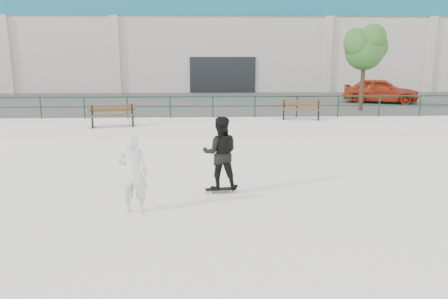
{
  "coord_description": "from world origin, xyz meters",
  "views": [
    {
      "loc": [
        -1.35,
        -9.74,
        3.53
      ],
      "look_at": [
        -0.85,
        2.0,
        0.91
      ],
      "focal_mm": 35.0,
      "sensor_mm": 36.0,
      "label": 1
    }
  ],
  "objects_px": {
    "red_car": "(380,90)",
    "seated_skater": "(133,173)",
    "bench_right": "(301,110)",
    "bench_left": "(113,116)",
    "skateboard": "(220,189)",
    "tree": "(365,46)",
    "standing_skater": "(220,153)"
  },
  "relations": [
    {
      "from": "red_car",
      "to": "seated_skater",
      "type": "height_order",
      "value": "red_car"
    },
    {
      "from": "bench_right",
      "to": "tree",
      "type": "bearing_deg",
      "value": 49.67
    },
    {
      "from": "bench_left",
      "to": "standing_skater",
      "type": "xyz_separation_m",
      "value": [
        4.24,
        -7.43,
        0.09
      ]
    },
    {
      "from": "bench_left",
      "to": "tree",
      "type": "bearing_deg",
      "value": 9.13
    },
    {
      "from": "bench_right",
      "to": "standing_skater",
      "type": "relative_size",
      "value": 1.05
    },
    {
      "from": "red_car",
      "to": "bench_left",
      "type": "bearing_deg",
      "value": 140.74
    },
    {
      "from": "bench_right",
      "to": "standing_skater",
      "type": "xyz_separation_m",
      "value": [
        -4.06,
        -9.13,
        0.1
      ]
    },
    {
      "from": "red_car",
      "to": "skateboard",
      "type": "distance_m",
      "value": 18.82
    },
    {
      "from": "bench_right",
      "to": "red_car",
      "type": "height_order",
      "value": "red_car"
    },
    {
      "from": "bench_left",
      "to": "red_car",
      "type": "height_order",
      "value": "red_car"
    },
    {
      "from": "red_car",
      "to": "bench_right",
      "type": "bearing_deg",
      "value": 157.29
    },
    {
      "from": "tree",
      "to": "seated_skater",
      "type": "relative_size",
      "value": 2.46
    },
    {
      "from": "seated_skater",
      "to": "standing_skater",
      "type": "bearing_deg",
      "value": -144.49
    },
    {
      "from": "standing_skater",
      "to": "seated_skater",
      "type": "height_order",
      "value": "standing_skater"
    },
    {
      "from": "tree",
      "to": "seated_skater",
      "type": "height_order",
      "value": "tree"
    },
    {
      "from": "skateboard",
      "to": "standing_skater",
      "type": "relative_size",
      "value": 0.43
    },
    {
      "from": "tree",
      "to": "red_car",
      "type": "xyz_separation_m",
      "value": [
        2.41,
        3.51,
        -2.58
      ]
    },
    {
      "from": "bench_right",
      "to": "red_car",
      "type": "xyz_separation_m",
      "value": [
        6.32,
        6.53,
        0.32
      ]
    },
    {
      "from": "bench_right",
      "to": "tree",
      "type": "distance_m",
      "value": 5.73
    },
    {
      "from": "bench_right",
      "to": "skateboard",
      "type": "height_order",
      "value": "bench_right"
    },
    {
      "from": "seated_skater",
      "to": "bench_right",
      "type": "bearing_deg",
      "value": -118.26
    },
    {
      "from": "bench_left",
      "to": "bench_right",
      "type": "height_order",
      "value": "bench_left"
    },
    {
      "from": "bench_left",
      "to": "skateboard",
      "type": "xyz_separation_m",
      "value": [
        4.24,
        -7.43,
        -0.87
      ]
    },
    {
      "from": "tree",
      "to": "skateboard",
      "type": "relative_size",
      "value": 5.57
    },
    {
      "from": "bench_right",
      "to": "seated_skater",
      "type": "relative_size",
      "value": 1.09
    },
    {
      "from": "bench_left",
      "to": "bench_right",
      "type": "xyz_separation_m",
      "value": [
        8.29,
        1.7,
        -0.01
      ]
    },
    {
      "from": "tree",
      "to": "standing_skater",
      "type": "distance_m",
      "value": 14.8
    },
    {
      "from": "standing_skater",
      "to": "tree",
      "type": "bearing_deg",
      "value": -122.58
    },
    {
      "from": "standing_skater",
      "to": "bench_left",
      "type": "bearing_deg",
      "value": -59.64
    },
    {
      "from": "tree",
      "to": "skateboard",
      "type": "xyz_separation_m",
      "value": [
        -7.97,
        -12.15,
        -3.76
      ]
    },
    {
      "from": "bench_right",
      "to": "skateboard",
      "type": "bearing_deg",
      "value": -101.96
    },
    {
      "from": "bench_left",
      "to": "standing_skater",
      "type": "relative_size",
      "value": 1.08
    }
  ]
}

